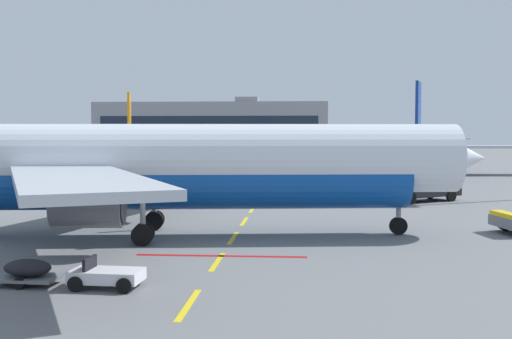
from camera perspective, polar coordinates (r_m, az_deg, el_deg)
name	(u,v)px	position (r m, az deg, el deg)	size (l,w,h in m)	color
apron_paint_markings	(251,211)	(46.41, -0.45, -3.75)	(8.00, 98.60, 0.01)	yellow
airliner_foreground	(175,165)	(35.21, -7.31, 0.40)	(34.82, 34.38, 12.20)	silver
airliner_mid_left	(124,146)	(89.83, -11.73, 2.09)	(33.12, 33.86, 11.94)	silver
airliner_far_center	(426,145)	(95.48, 14.95, 2.14)	(33.02, 33.91, 12.03)	silver
fuel_service_truck	(9,179)	(59.50, -21.25, -0.82)	(5.81, 7.18, 3.14)	black
ground_power_truck	(419,182)	(54.25, 14.39, -1.08)	(7.14, 5.91, 3.14)	black
baggage_train	(29,271)	(25.66, -19.70, -8.58)	(8.67, 2.07, 1.14)	silver
terminal_satellite	(214,128)	(171.97, -3.82, 3.70)	(60.61, 19.90, 15.12)	gray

